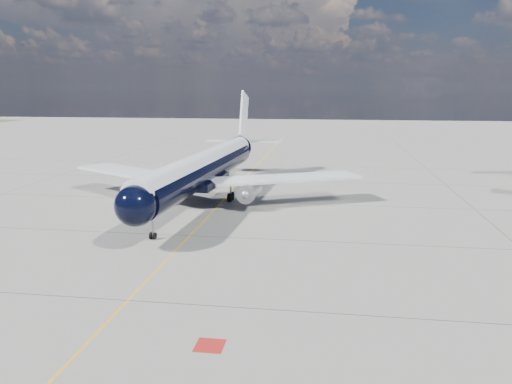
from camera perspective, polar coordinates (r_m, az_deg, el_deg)
ground at (r=67.19m, az=-2.96°, el=-0.11°), size 320.00×320.00×0.00m
taxiway_centerline at (r=62.41m, az=-3.86°, el=-1.04°), size 0.16×160.00×0.01m
red_marking at (r=28.79m, az=-5.31°, el=-17.07°), size 1.60×1.60×0.01m
main_airliner at (r=62.45m, az=-5.68°, el=2.84°), size 38.32×46.72×13.49m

